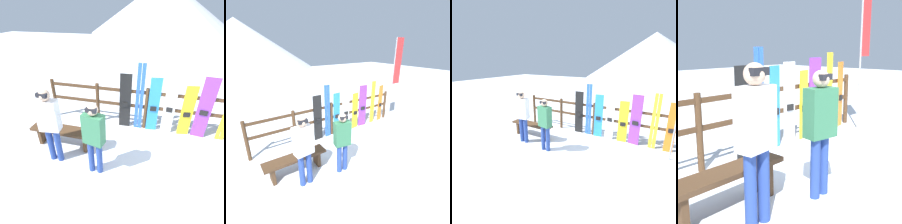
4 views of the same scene
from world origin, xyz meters
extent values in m
plane|color=white|center=(0.00, 0.00, 0.00)|extent=(40.00, 40.00, 0.00)
cone|color=silver|center=(0.00, 23.65, 3.00)|extent=(18.00, 18.00, 6.00)
cylinder|color=#4C331E|center=(-2.66, 1.65, 0.58)|extent=(0.10, 0.10, 1.16)
cylinder|color=#4C331E|center=(-1.33, 1.65, 0.58)|extent=(0.10, 0.10, 1.16)
cylinder|color=#4C331E|center=(0.00, 1.65, 0.58)|extent=(0.10, 0.10, 1.16)
cylinder|color=#4C331E|center=(1.33, 1.65, 0.58)|extent=(0.10, 0.10, 1.16)
cube|color=#4C331E|center=(0.00, 1.65, 0.64)|extent=(5.32, 0.05, 0.08)
cube|color=#4C331E|center=(0.00, 1.65, 1.05)|extent=(5.32, 0.05, 0.08)
cube|color=#4C331E|center=(-1.79, 0.45, 0.44)|extent=(1.52, 0.36, 0.06)
cube|color=#4C331E|center=(-2.36, 0.45, 0.21)|extent=(0.08, 0.29, 0.41)
cube|color=#4C331E|center=(-1.22, 0.45, 0.21)|extent=(0.08, 0.29, 0.41)
cylinder|color=navy|center=(-1.83, -0.02, 0.40)|extent=(0.13, 0.13, 0.80)
cylinder|color=navy|center=(-1.65, -0.02, 0.40)|extent=(0.13, 0.13, 0.80)
cube|color=white|center=(-1.74, -0.02, 1.12)|extent=(0.42, 0.26, 0.64)
sphere|color=#D8B293|center=(-1.74, -0.02, 1.55)|extent=(0.22, 0.22, 0.22)
cube|color=black|center=(-1.74, -0.08, 1.58)|extent=(0.20, 0.08, 0.08)
cylinder|color=navy|center=(-0.89, -0.11, 0.37)|extent=(0.12, 0.12, 0.75)
cylinder|color=navy|center=(-0.72, -0.11, 0.37)|extent=(0.12, 0.12, 0.75)
cube|color=#33724C|center=(-0.81, -0.11, 1.04)|extent=(0.41, 0.28, 0.59)
sphere|color=#D8B293|center=(-0.81, -0.11, 1.44)|extent=(0.20, 0.20, 0.20)
cube|color=black|center=(-0.81, -0.17, 1.46)|extent=(0.18, 0.07, 0.07)
cube|color=black|center=(-0.55, 1.59, 0.76)|extent=(0.30, 0.04, 1.52)
cube|color=black|center=(-0.55, 1.56, 0.68)|extent=(0.17, 0.04, 0.12)
cube|color=blue|center=(-0.24, 1.59, 0.90)|extent=(0.09, 0.02, 1.80)
cube|color=blue|center=(-0.14, 1.59, 0.90)|extent=(0.09, 0.02, 1.80)
cube|color=#288CE0|center=(0.18, 1.59, 0.74)|extent=(0.28, 0.07, 1.48)
cube|color=black|center=(0.18, 1.56, 0.67)|extent=(0.16, 0.05, 0.12)
cube|color=white|center=(0.57, 1.59, 0.77)|extent=(0.27, 0.05, 1.53)
cube|color=black|center=(0.57, 1.56, 0.69)|extent=(0.15, 0.04, 0.12)
cube|color=yellow|center=(1.00, 1.59, 0.68)|extent=(0.29, 0.07, 1.36)
cube|color=black|center=(1.00, 1.56, 0.61)|extent=(0.16, 0.05, 0.12)
cube|color=purple|center=(1.36, 1.59, 0.79)|extent=(0.32, 0.06, 1.59)
cube|color=black|center=(1.36, 1.56, 0.72)|extent=(0.18, 0.05, 0.12)
camera|label=1|loc=(0.12, -2.42, 2.88)|focal=28.00mm
camera|label=2|loc=(-2.92, -3.03, 2.99)|focal=28.00mm
camera|label=3|loc=(2.01, -3.85, 2.59)|focal=28.00mm
camera|label=4|loc=(-3.72, -2.20, 1.80)|focal=50.00mm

